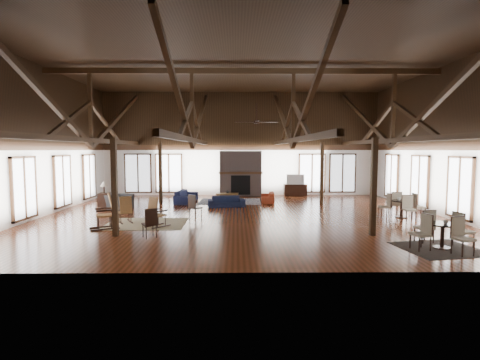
{
  "coord_description": "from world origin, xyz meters",
  "views": [
    {
      "loc": [
        -0.26,
        -14.97,
        2.68
      ],
      "look_at": [
        -0.09,
        1.0,
        1.38
      ],
      "focal_mm": 28.0,
      "sensor_mm": 36.0,
      "label": 1
    }
  ],
  "objects_px": {
    "armchair": "(119,202)",
    "tv_console": "(295,190)",
    "cafe_table_near": "(442,231)",
    "cafe_table_far": "(402,206)",
    "coffee_table": "(227,194)",
    "sofa_navy_front": "(226,202)",
    "sofa_navy_left": "(186,196)",
    "sofa_orange": "(268,197)"
  },
  "relations": [
    {
      "from": "armchair",
      "to": "tv_console",
      "type": "xyz_separation_m",
      "value": [
        8.73,
        4.96,
        -0.0
      ]
    },
    {
      "from": "cafe_table_near",
      "to": "cafe_table_far",
      "type": "xyz_separation_m",
      "value": [
        0.95,
        4.63,
        -0.01
      ]
    },
    {
      "from": "armchair",
      "to": "cafe_table_far",
      "type": "distance_m",
      "value": 12.01
    },
    {
      "from": "coffee_table",
      "to": "tv_console",
      "type": "bearing_deg",
      "value": 35.24
    },
    {
      "from": "cafe_table_near",
      "to": "tv_console",
      "type": "distance_m",
      "value": 11.99
    },
    {
      "from": "cafe_table_far",
      "to": "tv_console",
      "type": "distance_m",
      "value": 7.79
    },
    {
      "from": "sofa_navy_front",
      "to": "armchair",
      "type": "xyz_separation_m",
      "value": [
        -4.8,
        -0.62,
        0.08
      ]
    },
    {
      "from": "armchair",
      "to": "sofa_navy_front",
      "type": "bearing_deg",
      "value": -58.3
    },
    {
      "from": "coffee_table",
      "to": "cafe_table_near",
      "type": "bearing_deg",
      "value": -54.73
    },
    {
      "from": "sofa_navy_front",
      "to": "cafe_table_far",
      "type": "bearing_deg",
      "value": -30.71
    },
    {
      "from": "coffee_table",
      "to": "cafe_table_far",
      "type": "bearing_deg",
      "value": -31.23
    },
    {
      "from": "coffee_table",
      "to": "cafe_table_near",
      "type": "height_order",
      "value": "cafe_table_near"
    },
    {
      "from": "sofa_navy_left",
      "to": "sofa_orange",
      "type": "distance_m",
      "value": 4.17
    },
    {
      "from": "sofa_orange",
      "to": "armchair",
      "type": "distance_m",
      "value": 7.25
    },
    {
      "from": "coffee_table",
      "to": "armchair",
      "type": "xyz_separation_m",
      "value": [
        -4.8,
        -2.38,
        -0.05
      ]
    },
    {
      "from": "cafe_table_near",
      "to": "tv_console",
      "type": "height_order",
      "value": "cafe_table_near"
    },
    {
      "from": "tv_console",
      "to": "sofa_navy_front",
      "type": "bearing_deg",
      "value": -132.12
    },
    {
      "from": "sofa_orange",
      "to": "coffee_table",
      "type": "xyz_separation_m",
      "value": [
        -2.08,
        0.09,
        0.14
      ]
    },
    {
      "from": "sofa_navy_left",
      "to": "coffee_table",
      "type": "relative_size",
      "value": 1.78
    },
    {
      "from": "coffee_table",
      "to": "tv_console",
      "type": "distance_m",
      "value": 4.7
    },
    {
      "from": "sofa_navy_left",
      "to": "armchair",
      "type": "height_order",
      "value": "armchair"
    },
    {
      "from": "sofa_navy_left",
      "to": "coffee_table",
      "type": "xyz_separation_m",
      "value": [
        2.08,
        0.2,
        0.08
      ]
    },
    {
      "from": "coffee_table",
      "to": "armchair",
      "type": "height_order",
      "value": "armchair"
    },
    {
      "from": "sofa_navy_front",
      "to": "sofa_navy_left",
      "type": "relative_size",
      "value": 0.83
    },
    {
      "from": "sofa_navy_front",
      "to": "cafe_table_near",
      "type": "height_order",
      "value": "cafe_table_near"
    },
    {
      "from": "sofa_navy_front",
      "to": "tv_console",
      "type": "bearing_deg",
      "value": 39.09
    },
    {
      "from": "sofa_navy_front",
      "to": "sofa_orange",
      "type": "distance_m",
      "value": 2.67
    },
    {
      "from": "armchair",
      "to": "cafe_table_near",
      "type": "height_order",
      "value": "cafe_table_near"
    },
    {
      "from": "coffee_table",
      "to": "cafe_table_far",
      "type": "xyz_separation_m",
      "value": [
        7.0,
        -4.58,
        0.09
      ]
    },
    {
      "from": "sofa_navy_front",
      "to": "cafe_table_near",
      "type": "bearing_deg",
      "value": -59.7
    },
    {
      "from": "coffee_table",
      "to": "cafe_table_far",
      "type": "relative_size",
      "value": 0.64
    },
    {
      "from": "sofa_orange",
      "to": "cafe_table_far",
      "type": "bearing_deg",
      "value": 50.9
    },
    {
      "from": "sofa_orange",
      "to": "tv_console",
      "type": "bearing_deg",
      "value": 148.62
    },
    {
      "from": "sofa_navy_left",
      "to": "coffee_table",
      "type": "height_order",
      "value": "sofa_navy_left"
    },
    {
      "from": "sofa_navy_front",
      "to": "cafe_table_near",
      "type": "xyz_separation_m",
      "value": [
        6.05,
        -7.45,
        0.23
      ]
    },
    {
      "from": "sofa_orange",
      "to": "armchair",
      "type": "height_order",
      "value": "armchair"
    },
    {
      "from": "sofa_orange",
      "to": "cafe_table_near",
      "type": "xyz_separation_m",
      "value": [
        3.97,
        -9.12,
        0.24
      ]
    },
    {
      "from": "sofa_navy_left",
      "to": "tv_console",
      "type": "xyz_separation_m",
      "value": [
        6.01,
        2.78,
        0.03
      ]
    },
    {
      "from": "sofa_orange",
      "to": "cafe_table_far",
      "type": "distance_m",
      "value": 6.66
    },
    {
      "from": "sofa_navy_front",
      "to": "sofa_navy_left",
      "type": "height_order",
      "value": "sofa_navy_left"
    },
    {
      "from": "sofa_orange",
      "to": "tv_console",
      "type": "relative_size",
      "value": 1.26
    },
    {
      "from": "sofa_navy_left",
      "to": "armchair",
      "type": "relative_size",
      "value": 2.04
    }
  ]
}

